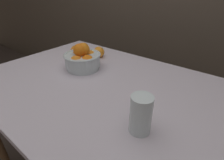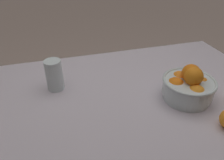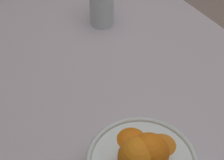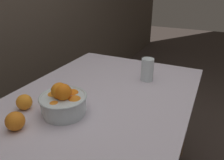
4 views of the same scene
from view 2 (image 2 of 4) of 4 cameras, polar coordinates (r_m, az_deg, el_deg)
The scene contains 3 objects.
dining_table at distance 1.01m, azimuth 6.16°, elevation -7.63°, with size 1.34×0.93×0.75m.
fruit_bowl at distance 0.97m, azimuth 19.24°, elevation -1.52°, with size 0.22×0.22×0.16m.
juice_glass at distance 1.01m, azimuth -14.76°, elevation 0.83°, with size 0.08×0.08×0.14m.
Camera 2 is at (0.32, 0.71, 1.32)m, focal length 35.00 mm.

